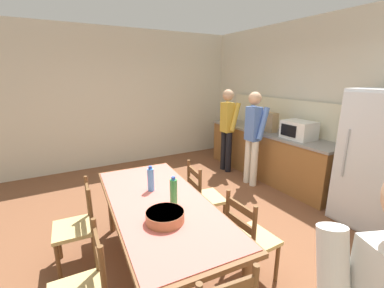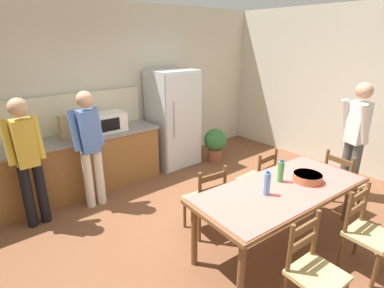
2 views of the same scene
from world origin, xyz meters
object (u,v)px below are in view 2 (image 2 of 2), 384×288
at_px(refrigerator, 173,119).
at_px(serving_bowl, 307,177).
at_px(paper_bag, 68,127).
at_px(dining_table, 281,194).
at_px(person_at_sink, 27,157).
at_px(potted_plant, 215,143).
at_px(bottle_off_centre, 281,171).
at_px(chair_side_far_right, 258,180).
at_px(chair_side_near_left, 313,272).
at_px(chair_head_end, 341,183).
at_px(person_by_table, 355,135).
at_px(microwave, 108,122).
at_px(chair_side_near_right, 366,233).
at_px(person_at_counter, 90,144).
at_px(chair_side_far_left, 206,200).
at_px(bottle_near_centre, 267,184).

bearing_deg(refrigerator, serving_bowl, -94.62).
bearing_deg(paper_bag, dining_table, -64.78).
distance_m(person_at_sink, potted_plant, 3.32).
bearing_deg(person_at_sink, bottle_off_centre, -136.31).
bearing_deg(chair_side_far_right, serving_bowl, 77.11).
relative_size(paper_bag, chair_side_near_left, 0.40).
distance_m(paper_bag, chair_head_end, 3.96).
bearing_deg(person_by_table, chair_side_near_left, 39.61).
bearing_deg(potted_plant, bottle_off_centre, -117.41).
distance_m(chair_side_far_right, person_at_sink, 3.02).
relative_size(microwave, chair_side_far_right, 0.55).
distance_m(bottle_off_centre, person_at_sink, 3.04).
relative_size(refrigerator, person_by_table, 1.03).
height_order(microwave, chair_side_near_left, microwave).
height_order(chair_side_far_right, potted_plant, chair_side_far_right).
relative_size(refrigerator, person_at_sink, 1.07).
relative_size(chair_side_far_right, chair_side_near_left, 1.00).
xyz_separation_m(bottle_off_centre, potted_plant, (1.17, 2.25, -0.53)).
relative_size(dining_table, chair_head_end, 2.32).
xyz_separation_m(refrigerator, potted_plant, (0.69, -0.43, -0.51)).
xyz_separation_m(dining_table, chair_side_near_right, (0.41, -0.77, -0.26)).
relative_size(chair_head_end, person_at_counter, 0.54).
distance_m(dining_table, person_at_counter, 2.60).
xyz_separation_m(chair_side_near_right, person_by_table, (1.46, 0.82, 0.54)).
relative_size(dining_table, serving_bowl, 6.61).
bearing_deg(chair_side_far_left, serving_bowl, 139.15).
relative_size(refrigerator, chair_side_near_right, 1.97).
bearing_deg(person_by_table, chair_side_far_right, -3.74).
distance_m(refrigerator, chair_side_far_right, 2.13).
bearing_deg(person_at_sink, dining_table, -139.16).
xyz_separation_m(serving_bowl, chair_side_far_right, (0.16, 0.80, -0.40)).
bearing_deg(chair_side_near_left, person_by_table, 21.38).
bearing_deg(chair_head_end, serving_bowl, 97.45).
distance_m(serving_bowl, chair_side_near_right, 0.79).
height_order(chair_side_far_right, chair_side_near_left, same).
bearing_deg(serving_bowl, person_by_table, 5.46).
xyz_separation_m(dining_table, person_at_counter, (-1.21, 2.29, 0.24)).
relative_size(serving_bowl, chair_side_far_left, 0.35).
bearing_deg(person_at_sink, microwave, -69.09).
height_order(paper_bag, dining_table, paper_bag).
height_order(bottle_off_centre, chair_side_near_left, bottle_off_centre).
bearing_deg(microwave, bottle_off_centre, -73.54).
distance_m(person_by_table, potted_plant, 2.45).
xyz_separation_m(bottle_off_centre, serving_bowl, (0.25, -0.20, -0.07)).
relative_size(chair_head_end, person_at_sink, 0.54).
relative_size(refrigerator, microwave, 3.59).
distance_m(bottle_near_centre, chair_side_near_left, 0.90).
bearing_deg(chair_side_near_right, potted_plant, 76.90).
bearing_deg(paper_bag, person_at_counter, -78.70).
distance_m(chair_head_end, chair_side_far_right, 1.13).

